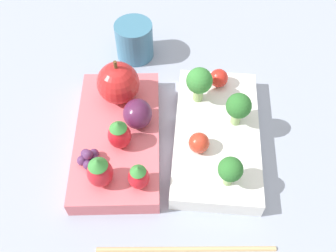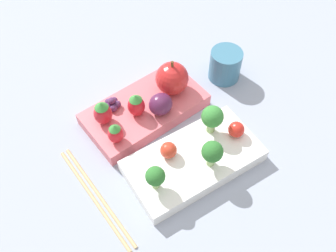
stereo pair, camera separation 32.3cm
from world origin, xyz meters
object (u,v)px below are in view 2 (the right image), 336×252
broccoli_floret_2 (155,177)px  strawberry_0 (115,133)px  bento_box_fruit (145,110)px  cherry_tomato_0 (168,150)px  grape_cluster (112,104)px  apple (172,78)px  drinking_cup (225,65)px  broccoli_floret_1 (211,153)px  strawberry_1 (103,113)px  plum (160,104)px  strawberry_2 (136,105)px  cherry_tomato_1 (236,129)px  broccoli_floret_0 (212,117)px  chopsticks_pair (96,196)px  bento_box_savoury (193,161)px

broccoli_floret_2 → strawberry_0: broccoli_floret_2 is taller
bento_box_fruit → strawberry_0: bearing=22.9°
cherry_tomato_0 → grape_cluster: 0.14m
apple → drinking_cup: apple is taller
broccoli_floret_2 → broccoli_floret_1: bearing=167.7°
strawberry_1 → plum: bearing=155.6°
strawberry_1 → grape_cluster: 0.04m
strawberry_2 → plum: (-0.03, 0.02, -0.00)m
cherry_tomato_1 → strawberry_2: strawberry_2 is taller
strawberry_1 → broccoli_floret_0: bearing=137.0°
broccoli_floret_0 → strawberry_2: size_ratio=1.21×
broccoli_floret_1 → broccoli_floret_2: broccoli_floret_1 is taller
broccoli_floret_1 → grape_cluster: broccoli_floret_1 is taller
bento_box_fruit → chopsticks_pair: (0.16, 0.09, -0.01)m
strawberry_1 → drinking_cup: size_ratio=0.78×
bento_box_savoury → cherry_tomato_0: bearing=-41.9°
broccoli_floret_1 → cherry_tomato_0: size_ratio=1.91×
broccoli_floret_1 → strawberry_1: broccoli_floret_1 is taller
apple → strawberry_0: size_ratio=1.76×
bento_box_savoury → broccoli_floret_0: broccoli_floret_0 is taller
apple → strawberry_2: bearing=4.8°
broccoli_floret_0 → strawberry_2: broccoli_floret_0 is taller
bento_box_fruit → plum: size_ratio=5.15×
broccoli_floret_0 → apple: size_ratio=0.80×
strawberry_1 → strawberry_2: 0.06m
strawberry_2 → bento_box_fruit: bearing=-161.7°
strawberry_2 → grape_cluster: size_ratio=1.53×
broccoli_floret_2 → apple: (-0.14, -0.14, 0.00)m
broccoli_floret_1 → bento_box_fruit: bearing=-85.3°
bento_box_savoury → chopsticks_pair: bento_box_savoury is taller
broccoli_floret_2 → drinking_cup: size_ratio=0.74×
broccoli_floret_0 → strawberry_1: broccoli_floret_0 is taller
strawberry_2 → cherry_tomato_0: bearing=85.7°
strawberry_0 → strawberry_2: strawberry_2 is taller
broccoli_floret_1 → chopsticks_pair: broccoli_floret_1 is taller
strawberry_1 → strawberry_2: (-0.05, 0.02, -0.00)m
strawberry_0 → grape_cluster: (-0.03, -0.06, -0.01)m
apple → chopsticks_pair: size_ratio=0.33×
bento_box_fruit → strawberry_0: size_ratio=5.50×
apple → chopsticks_pair: 0.24m
broccoli_floret_1 → plum: broccoli_floret_1 is taller
cherry_tomato_0 → cherry_tomato_1: (-0.11, 0.04, 0.00)m
broccoli_floret_0 → broccoli_floret_2: bearing=12.3°
broccoli_floret_1 → strawberry_0: 0.16m
broccoli_floret_0 → strawberry_0: size_ratio=1.41×
bento_box_savoury → strawberry_1: bearing=-62.4°
strawberry_1 → plum: size_ratio=1.14×
plum → strawberry_2: bearing=-31.7°
grape_cluster → bento_box_savoury: bearing=106.5°
bento_box_savoury → chopsticks_pair: (0.16, -0.05, -0.01)m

